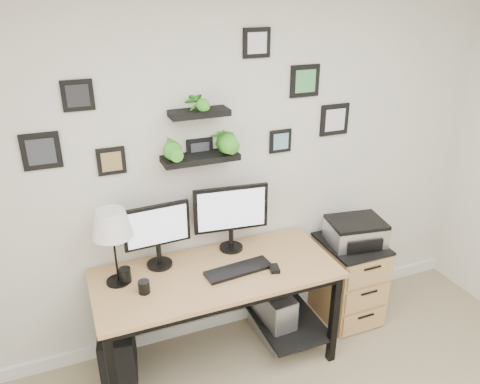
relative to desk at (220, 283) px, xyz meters
name	(u,v)px	position (x,y,z in m)	size (l,w,h in m)	color
room	(239,314)	(0.27, 0.32, -0.58)	(4.00, 4.00, 4.00)	tan
desk	(220,283)	(0.00, 0.00, 0.00)	(1.60, 0.70, 0.75)	tan
monitor_left	(157,231)	(-0.36, 0.17, 0.39)	(0.44, 0.18, 0.45)	black
monitor_right	(231,213)	(0.16, 0.19, 0.41)	(0.52, 0.19, 0.48)	black
keyboard	(238,270)	(0.10, -0.09, 0.13)	(0.45, 0.14, 0.02)	black
mouse	(274,269)	(0.33, -0.17, 0.14)	(0.06, 0.09, 0.03)	black
table_lamp	(112,225)	(-0.65, 0.09, 0.53)	(0.25, 0.25, 0.51)	black
mug	(144,287)	(-0.52, -0.09, 0.16)	(0.07, 0.07, 0.08)	black
pen_cup	(125,275)	(-0.61, 0.07, 0.17)	(0.08, 0.08, 0.10)	black
pc_tower_black	(119,352)	(-0.71, 0.04, -0.39)	(0.21, 0.48, 0.48)	black
pc_tower_grey	(272,314)	(0.42, 0.03, -0.41)	(0.22, 0.44, 0.43)	gray
file_cabinet	(348,279)	(1.10, 0.06, -0.29)	(0.43, 0.53, 0.67)	tan
printer	(356,232)	(1.12, 0.06, 0.14)	(0.45, 0.38, 0.18)	silver
wall_decor	(204,126)	(0.01, 0.26, 1.03)	(2.22, 0.18, 0.86)	black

